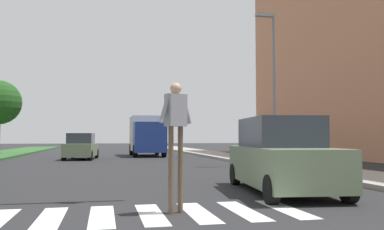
% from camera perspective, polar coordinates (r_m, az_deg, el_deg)
% --- Properties ---
extents(ground_plane, '(140.00, 140.00, 0.00)m').
position_cam_1_polar(ground_plane, '(30.07, -12.35, -5.85)').
color(ground_plane, '#262628').
extents(crosswalk, '(7.65, 2.20, 0.01)m').
position_cam_1_polar(crosswalk, '(7.77, -12.59, -13.74)').
color(crosswalk, silver).
rests_on(crosswalk, ground_plane).
extents(sidewalk_right, '(3.00, 64.00, 0.15)m').
position_cam_1_polar(sidewalk_right, '(29.40, 5.09, -5.83)').
color(sidewalk_right, '#9E9991').
rests_on(sidewalk_right, ground_plane).
extents(street_lamp_right, '(1.02, 0.24, 7.50)m').
position_cam_1_polar(street_lamp_right, '(20.60, 11.26, 5.69)').
color(street_lamp_right, slate).
rests_on(street_lamp_right, sidewalk_right).
extents(pedestrian_performer, '(0.72, 0.38, 2.49)m').
position_cam_1_polar(pedestrian_performer, '(7.76, -2.31, -1.53)').
color(pedestrian_performer, brown).
rests_on(pedestrian_performer, ground_plane).
extents(suv_crossing, '(2.42, 4.78, 1.97)m').
position_cam_1_polar(suv_crossing, '(11.00, 12.50, -5.75)').
color(suv_crossing, gray).
rests_on(suv_crossing, ground_plane).
extents(sedan_midblock, '(2.21, 4.31, 1.71)m').
position_cam_1_polar(sedan_midblock, '(27.65, -15.35, -4.41)').
color(sedan_midblock, gray).
rests_on(sedan_midblock, ground_plane).
extents(truck_box_delivery, '(2.40, 6.20, 3.10)m').
position_cam_1_polar(truck_box_delivery, '(31.85, -6.41, -2.81)').
color(truck_box_delivery, navy).
rests_on(truck_box_delivery, ground_plane).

